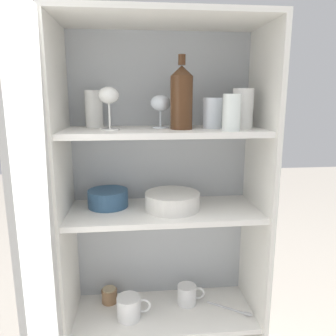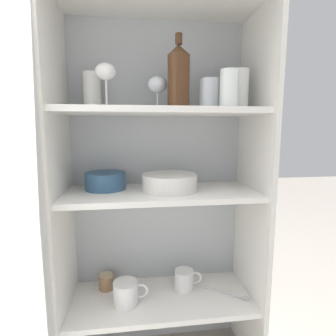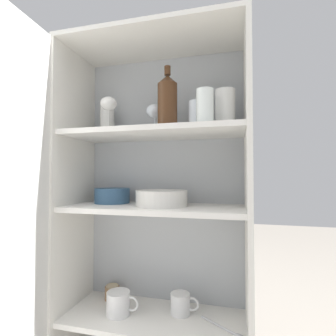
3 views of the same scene
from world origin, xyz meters
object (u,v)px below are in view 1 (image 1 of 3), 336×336
wine_bottle (182,97)px  mixing_bowl_large (108,197)px  plate_stack_white (172,201)px  storage_jar (109,295)px  coffee_mug_primary (129,308)px

wine_bottle → mixing_bowl_large: 0.47m
plate_stack_white → storage_jar: size_ratio=3.19×
wine_bottle → plate_stack_white: 0.38m
wine_bottle → plate_stack_white: size_ratio=1.22×
plate_stack_white → coffee_mug_primary: (-0.17, -0.03, -0.42)m
wine_bottle → plate_stack_white: wine_bottle is taller
plate_stack_white → mixing_bowl_large: (-0.24, 0.05, 0.00)m
wine_bottle → storage_jar: 0.87m
mixing_bowl_large → wine_bottle: bearing=-14.7°
plate_stack_white → mixing_bowl_large: 0.25m
mixing_bowl_large → storage_jar: mixing_bowl_large is taller
storage_jar → coffee_mug_primary: bearing=-52.7°
wine_bottle → storage_jar: (-0.28, 0.10, -0.82)m
wine_bottle → storage_jar: bearing=160.1°
plate_stack_white → coffee_mug_primary: 0.46m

